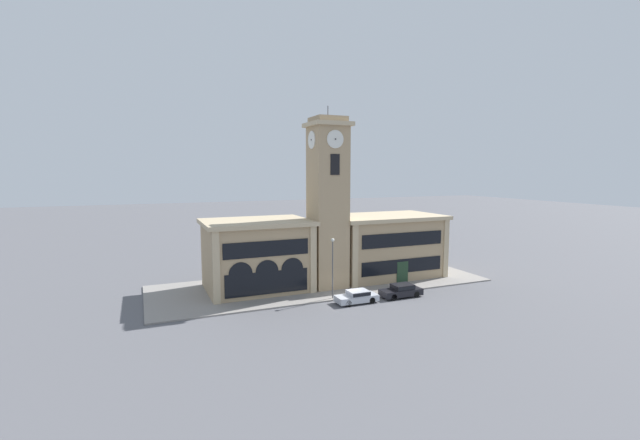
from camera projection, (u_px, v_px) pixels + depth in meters
name	position (u px, v px, depth m)	size (l,w,h in m)	color
ground_plane	(347.00, 299.00, 43.99)	(300.00, 300.00, 0.00)	#56565B
sidewalk_kerb	(322.00, 283.00, 50.04)	(38.75, 13.26, 0.15)	gray
clock_tower	(328.00, 203.00, 47.52)	(4.42, 4.42, 20.20)	tan
town_hall_left_wing	(257.00, 255.00, 47.16)	(11.59, 8.78, 7.81)	tan
town_hall_right_wing	(384.00, 245.00, 53.53)	(13.92, 8.78, 7.71)	tan
parked_car_near	(357.00, 296.00, 42.78)	(4.26, 1.82, 1.25)	#B2B7C1
parked_car_mid	(401.00, 290.00, 44.81)	(4.46, 1.80, 1.34)	black
street_lamp	(333.00, 259.00, 43.49)	(0.36, 0.36, 6.23)	#4C4C51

